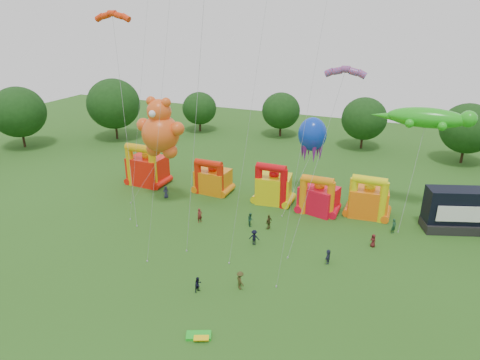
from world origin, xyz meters
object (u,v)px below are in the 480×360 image
at_px(gecko_kite, 418,152).
at_px(spectator_0, 166,192).
at_px(bouncy_castle_2, 273,187).
at_px(spectator_4, 269,222).
at_px(stage_trailer, 461,210).
at_px(bouncy_castle_0, 147,168).
at_px(octopus_kite, 305,159).
at_px(teddy_bear_kite, 156,144).

relative_size(gecko_kite, spectator_0, 8.09).
xyz_separation_m(bouncy_castle_2, gecko_kite, (17.24, 2.75, 6.23)).
height_order(gecko_kite, spectator_0, gecko_kite).
bearing_deg(spectator_0, spectator_4, -25.49).
height_order(stage_trailer, gecko_kite, gecko_kite).
bearing_deg(gecko_kite, stage_trailer, -16.15).
distance_m(stage_trailer, spectator_0, 37.52).
xyz_separation_m(bouncy_castle_2, spectator_0, (-14.22, -4.40, -1.41)).
xyz_separation_m(bouncy_castle_0, spectator_4, (21.61, -6.49, -1.53)).
relative_size(stage_trailer, gecko_kite, 0.64).
bearing_deg(gecko_kite, octopus_kite, 179.07).
xyz_separation_m(stage_trailer, teddy_bear_kite, (-36.55, -7.69, 6.00)).
bearing_deg(spectator_4, bouncy_castle_0, -88.59).
xyz_separation_m(teddy_bear_kite, octopus_kite, (17.10, 9.55, -2.81)).
relative_size(bouncy_castle_0, bouncy_castle_2, 1.10).
distance_m(bouncy_castle_2, stage_trailer, 22.89).
distance_m(octopus_kite, spectator_0, 19.72).
bearing_deg(bouncy_castle_2, octopus_kite, 41.08).
height_order(octopus_kite, spectator_4, octopus_kite).
xyz_separation_m(gecko_kite, spectator_0, (-31.45, -7.15, -7.64)).
relative_size(bouncy_castle_0, stage_trailer, 0.74).
bearing_deg(octopus_kite, spectator_0, -157.30).
xyz_separation_m(stage_trailer, octopus_kite, (-19.45, 1.85, 3.19)).
xyz_separation_m(stage_trailer, spectator_0, (-37.08, -5.52, -1.68)).
bearing_deg(spectator_4, bouncy_castle_2, -146.75).
bearing_deg(gecko_kite, spectator_0, -167.20).
height_order(stage_trailer, teddy_bear_kite, teddy_bear_kite).
relative_size(bouncy_castle_0, teddy_bear_kite, 0.44).
distance_m(bouncy_castle_2, teddy_bear_kite, 16.43).
bearing_deg(stage_trailer, bouncy_castle_2, -177.20).
xyz_separation_m(bouncy_castle_2, octopus_kite, (3.41, 2.97, 3.47)).
xyz_separation_m(bouncy_castle_2, stage_trailer, (22.86, 1.12, 0.27)).
bearing_deg(stage_trailer, spectator_4, -157.56).
bearing_deg(spectator_4, teddy_bear_kite, -75.20).
distance_m(bouncy_castle_0, teddy_bear_kite, 10.13).
bearing_deg(teddy_bear_kite, spectator_0, 103.58).
xyz_separation_m(bouncy_castle_0, bouncy_castle_2, (19.58, 1.00, -0.21)).
xyz_separation_m(gecko_kite, octopus_kite, (-13.83, 0.22, -2.76)).
xyz_separation_m(bouncy_castle_0, octopus_kite, (22.99, 3.97, 3.26)).
bearing_deg(spectator_4, octopus_kite, -169.42).
xyz_separation_m(bouncy_castle_0, gecko_kite, (36.82, 3.75, 6.02)).
distance_m(bouncy_castle_2, spectator_4, 7.87).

